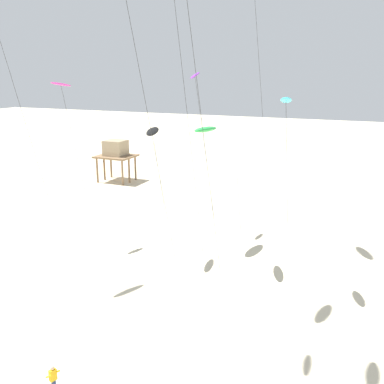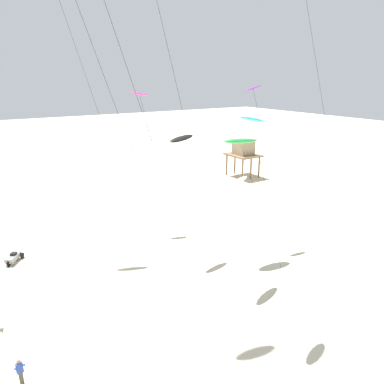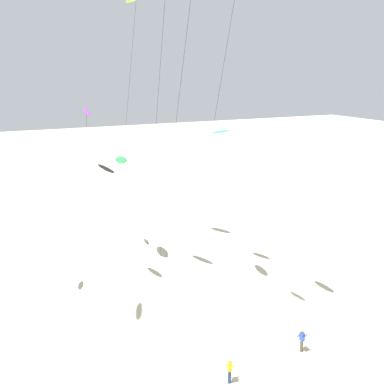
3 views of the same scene
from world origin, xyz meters
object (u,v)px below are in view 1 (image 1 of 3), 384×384
Objects in this scene: kite_white at (237,169)px; kite_purple at (196,80)px; kite_black at (153,132)px; kite_green at (206,130)px; stilt_house at (116,151)px; kite_cyan at (286,102)px; kite_magenta at (62,88)px; kite_flyer_nearest at (53,380)px.

kite_purple reaches higher than kite_white.
kite_black is 7.02m from kite_white.
kite_green is 1.85× the size of stilt_house.
kite_purple is at bearing -38.62° from stilt_house.
kite_green is 5.62m from kite_purple.
kite_purple reaches higher than stilt_house.
kite_cyan is 13.41m from kite_purple.
stilt_house is (-18.09, 14.45, -10.07)m from kite_purple.
kite_purple is (-9.98, 8.89, 1.12)m from kite_cyan.
kite_green is at bearing 59.17° from kite_black.
kite_purple is at bearing 87.54° from kite_black.
kite_black is at bearing -0.68° from kite_magenta.
kite_black is at bearing 100.30° from kite_flyer_nearest.
kite_purple is (8.72, 7.62, 0.58)m from kite_magenta.
kite_black is (8.39, -0.10, -3.14)m from kite_magenta.
kite_magenta is 23.57m from kite_flyer_nearest.
kite_magenta is 1.30× the size of kite_black.
kite_green is 0.71× the size of kite_purple.
kite_purple is at bearing 96.22° from kite_flyer_nearest.
kite_white is 18.82m from kite_flyer_nearest.
kite_magenta is 0.95× the size of kite_purple.
kite_cyan reaches higher than kite_black.
kite_cyan is 2.35× the size of stilt_house.
kite_white is at bearing -41.98° from kite_green.
kite_white is 32.50m from stilt_house.
kite_black is 0.81× the size of kite_cyan.
kite_black is at bearing -92.46° from kite_purple.
kite_purple is (0.33, 7.72, 3.72)m from kite_black.
kite_flyer_nearest is at bearing -55.04° from kite_magenta.
kite_green reaches higher than stilt_house.
kite_magenta reaches higher than kite_flyer_nearest.
kite_magenta reaches higher than stilt_house.
kite_magenta is 8.96m from kite_black.
kite_white is at bearing -41.24° from stilt_house.
kite_cyan is 8.19× the size of kite_flyer_nearest.
kite_cyan is at bearing -6.46° from kite_black.
kite_cyan reaches higher than kite_green.
kite_cyan is at bearing -39.75° from stilt_house.
stilt_house is at bearing 138.91° from kite_green.
kite_black is at bearing 173.54° from kite_cyan.
kite_purple reaches higher than kite_magenta.
kite_cyan is 20.71m from kite_flyer_nearest.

